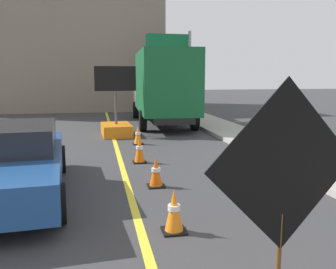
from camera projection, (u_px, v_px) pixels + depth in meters
lane_center_stripe at (135, 210)px, 6.46m from camera, size 0.14×36.00×0.01m
roadwork_sign at (283, 170)px, 3.42m from camera, size 1.62×0.27×2.33m
arrow_board_trailer at (116, 123)px, 14.55m from camera, size 1.60×1.85×2.70m
box_truck at (162, 86)px, 17.60m from camera, size 2.79×8.00×3.42m
pickup_car at (10, 161)px, 7.18m from camera, size 2.36×5.11×1.38m
highway_guide_sign at (177, 57)px, 22.25m from camera, size 2.79×0.28×5.00m
far_building_block at (61, 51)px, 26.81m from camera, size 13.83×8.96×8.28m
traffic_cone_near_sign at (174, 211)px, 5.54m from camera, size 0.36×0.36×0.67m
traffic_cone_mid_lane at (156, 172)px, 7.82m from camera, size 0.36×0.36×0.65m
traffic_cone_far_lane at (140, 150)px, 9.98m from camera, size 0.36×0.36×0.73m
traffic_cone_curbside at (138, 135)px, 12.67m from camera, size 0.36×0.36×0.66m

